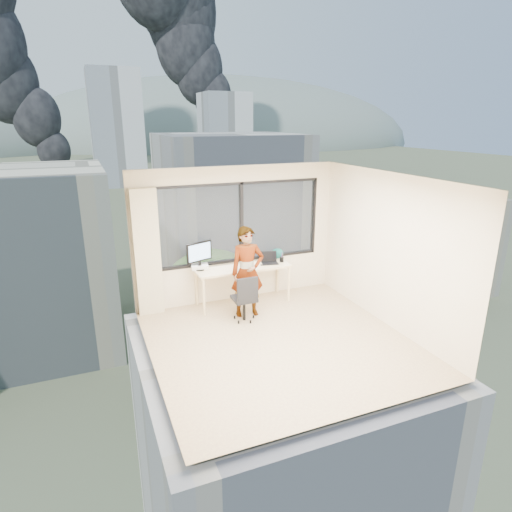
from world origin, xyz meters
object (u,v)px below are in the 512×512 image
chair (244,297)px  person (247,272)px  desk (243,285)px  laptop (270,259)px  game_console (200,266)px  monitor (199,256)px  handbag (277,254)px

chair → person: person is taller
desk → person: person is taller
chair → laptop: 1.12m
game_console → monitor: bearing=-93.8°
person → game_console: 0.98m
person → game_console: bearing=140.5°
desk → person: 0.68m
handbag → game_console: bearing=-172.7°
chair → game_console: (-0.54, 0.90, 0.35)m
person → game_console: (-0.68, 0.70, -0.03)m
chair → monitor: (-0.55, 0.85, 0.58)m
laptop → handbag: 0.34m
handbag → chair: bearing=-132.0°
desk → laptop: (0.54, -0.04, 0.47)m
chair → game_console: chair is taller
laptop → handbag: size_ratio=1.19×
desk → monitor: size_ratio=3.39×
monitor → game_console: 0.24m
desk → handbag: bearing=13.5°
person → chair: bearing=-119.2°
person → laptop: size_ratio=5.08×
chair → laptop: laptop is taller
chair → handbag: (1.05, 0.90, 0.42)m
game_console → laptop: bearing=-0.2°
chair → laptop: (0.79, 0.67, 0.41)m
chair → person: (0.14, 0.20, 0.38)m
monitor → game_console: monitor is taller
monitor → handbag: size_ratio=1.96×
person → monitor: size_ratio=3.09×
chair → handbag: size_ratio=3.23×
desk → laptop: 0.72m
game_console → desk: bearing=-4.3°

